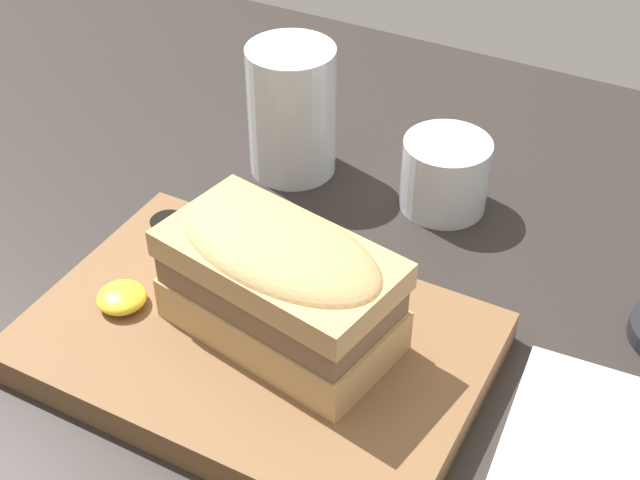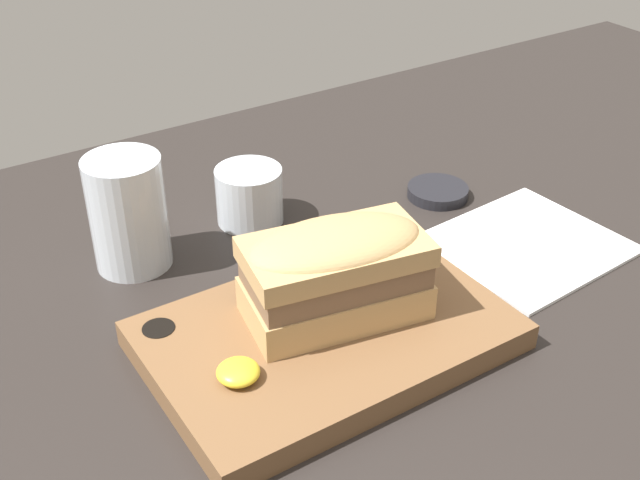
{
  "view_description": "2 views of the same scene",
  "coord_description": "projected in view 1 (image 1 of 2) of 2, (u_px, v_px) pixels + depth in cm",
  "views": [
    {
      "loc": [
        19.94,
        -33.8,
        49.22
      ],
      "look_at": [
        -2.35,
        8.27,
        10.42
      ],
      "focal_mm": 50.0,
      "sensor_mm": 36.0,
      "label": 1
    },
    {
      "loc": [
        -36.13,
        -43.89,
        49.44
      ],
      "look_at": [
        -2.9,
        7.63,
        10.52
      ],
      "focal_mm": 45.0,
      "sensor_mm": 36.0,
      "label": 2
    }
  ],
  "objects": [
    {
      "name": "sandwich",
      "position": [
        280.0,
        280.0,
        0.6
      ],
      "size": [
        17.38,
        11.35,
        9.0
      ],
      "rotation": [
        0.0,
        0.0,
        -0.18
      ],
      "color": "tan",
      "rests_on": "serving_board"
    },
    {
      "name": "water_glass",
      "position": [
        292.0,
        118.0,
        0.8
      ],
      "size": [
        7.9,
        7.9,
        12.15
      ],
      "color": "silver",
      "rests_on": "dining_table"
    },
    {
      "name": "mustard_dollop",
      "position": [
        122.0,
        297.0,
        0.64
      ],
      "size": [
        3.63,
        3.63,
        1.45
      ],
      "color": "yellow",
      "rests_on": "serving_board"
    },
    {
      "name": "wine_glass",
      "position": [
        444.0,
        177.0,
        0.77
      ],
      "size": [
        7.57,
        7.57,
        6.47
      ],
      "color": "silver",
      "rests_on": "dining_table"
    },
    {
      "name": "serving_board",
      "position": [
        256.0,
        344.0,
        0.64
      ],
      "size": [
        31.79,
        21.15,
        2.59
      ],
      "color": "brown",
      "rests_on": "dining_table"
    },
    {
      "name": "dining_table",
      "position": [
        294.0,
        424.0,
        0.61
      ],
      "size": [
        188.64,
        110.78,
        2.0
      ],
      "color": "#282321",
      "rests_on": "ground"
    }
  ]
}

